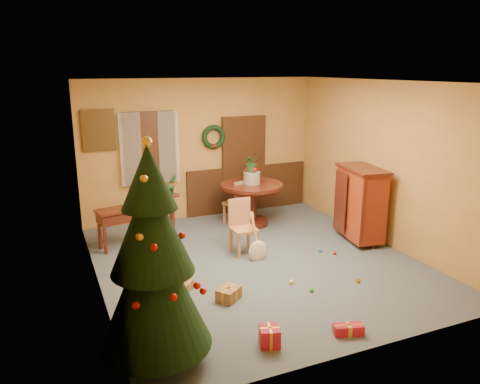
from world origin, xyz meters
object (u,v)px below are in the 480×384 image
chair_near (242,224)px  christmas_tree (153,262)px  writing_desk (120,218)px  sideboard (361,202)px  dining_table (252,196)px

chair_near → christmas_tree: 3.33m
writing_desk → sideboard: 4.31m
dining_table → sideboard: size_ratio=0.91×
christmas_tree → sideboard: bearing=26.7°
sideboard → christmas_tree: bearing=-153.3°
dining_table → writing_desk: size_ratio=1.43×
dining_table → writing_desk: bearing=-175.4°
writing_desk → chair_near: bearing=-29.3°
dining_table → sideboard: sideboard is taller
christmas_tree → sideboard: size_ratio=1.79×
chair_near → christmas_tree: size_ratio=0.38×
dining_table → christmas_tree: 4.76m
chair_near → dining_table: bearing=58.7°
dining_table → writing_desk: 2.65m
writing_desk → dining_table: bearing=4.6°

